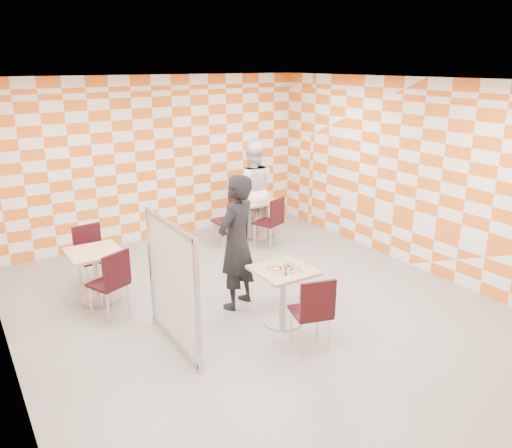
{
  "coord_description": "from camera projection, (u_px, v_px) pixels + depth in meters",
  "views": [
    {
      "loc": [
        -3.28,
        -5.15,
        3.21
      ],
      "look_at": [
        0.1,
        0.2,
        1.15
      ],
      "focal_mm": 35.0,
      "sensor_mm": 36.0,
      "label": 1
    }
  ],
  "objects": [
    {
      "name": "soda_bottle",
      "position": [
        262.0,
        193.0,
        9.44
      ],
      "size": [
        0.07,
        0.07,
        0.23
      ],
      "color": "black",
      "rests_on": "second_table"
    },
    {
      "name": "chair_empty_far",
      "position": [
        91.0,
        251.0,
        7.39
      ],
      "size": [
        0.46,
        0.47,
        0.92
      ],
      "color": "black",
      "rests_on": "ground"
    },
    {
      "name": "chair_second_side",
      "position": [
        230.0,
        215.0,
        9.11
      ],
      "size": [
        0.46,
        0.45,
        0.92
      ],
      "color": "black",
      "rests_on": "ground"
    },
    {
      "name": "chair_second_front",
      "position": [
        272.0,
        218.0,
        8.92
      ],
      "size": [
        0.55,
        0.56,
        0.92
      ],
      "color": "black",
      "rests_on": "ground"
    },
    {
      "name": "pizza_on_foil",
      "position": [
        284.0,
        268.0,
        6.2
      ],
      "size": [
        0.4,
        0.4,
        0.04
      ],
      "color": "silver",
      "rests_on": "main_table"
    },
    {
      "name": "chair_main_front",
      "position": [
        314.0,
        308.0,
        5.66
      ],
      "size": [
        0.52,
        0.53,
        0.92
      ],
      "color": "black",
      "rests_on": "ground"
    },
    {
      "name": "man_white",
      "position": [
        252.0,
        190.0,
        9.33
      ],
      "size": [
        1.1,
        0.99,
        1.84
      ],
      "primitive_type": "imported",
      "rotation": [
        0.0,
        0.0,
        2.75
      ],
      "color": "white",
      "rests_on": "ground"
    },
    {
      "name": "second_table",
      "position": [
        257.0,
        212.0,
        9.42
      ],
      "size": [
        0.7,
        0.7,
        0.75
      ],
      "color": "tan",
      "rests_on": "ground"
    },
    {
      "name": "chair_empty_near",
      "position": [
        112.0,
        279.0,
        6.44
      ],
      "size": [
        0.56,
        0.56,
        0.92
      ],
      "color": "black",
      "rests_on": "ground"
    },
    {
      "name": "partition",
      "position": [
        173.0,
        285.0,
        5.68
      ],
      "size": [
        0.08,
        1.38,
        1.55
      ],
      "color": "white",
      "rests_on": "ground"
    },
    {
      "name": "main_table",
      "position": [
        283.0,
        286.0,
        6.3
      ],
      "size": [
        0.7,
        0.7,
        0.75
      ],
      "color": "tan",
      "rests_on": "ground"
    },
    {
      "name": "room_shell",
      "position": [
        236.0,
        194.0,
        6.77
      ],
      "size": [
        7.0,
        7.0,
        7.0
      ],
      "color": "gray",
      "rests_on": "ground"
    },
    {
      "name": "sport_bottle",
      "position": [
        246.0,
        195.0,
        9.35
      ],
      "size": [
        0.06,
        0.06,
        0.2
      ],
      "color": "white",
      "rests_on": "second_table"
    },
    {
      "name": "empty_table",
      "position": [
        96.0,
        267.0,
        6.89
      ],
      "size": [
        0.7,
        0.7,
        0.75
      ],
      "color": "tan",
      "rests_on": "ground"
    },
    {
      "name": "man_dark",
      "position": [
        237.0,
        243.0,
        6.63
      ],
      "size": [
        0.8,
        0.68,
        1.84
      ],
      "primitive_type": "imported",
      "rotation": [
        0.0,
        0.0,
        3.58
      ],
      "color": "black",
      "rests_on": "ground"
    }
  ]
}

